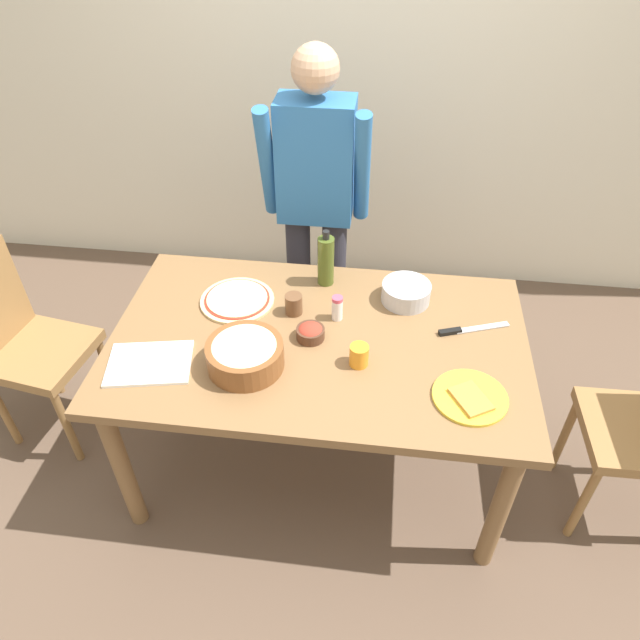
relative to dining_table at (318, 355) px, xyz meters
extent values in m
plane|color=brown|center=(0.00, 0.00, -0.67)|extent=(8.00, 8.00, 0.00)
cube|color=silver|center=(0.00, 1.60, 0.63)|extent=(5.60, 0.10, 2.60)
cube|color=brown|center=(0.00, 0.00, 0.07)|extent=(1.60, 0.96, 0.04)
cylinder|color=brown|center=(-0.72, -0.40, -0.31)|extent=(0.07, 0.07, 0.72)
cylinder|color=brown|center=(0.72, -0.40, -0.31)|extent=(0.07, 0.07, 0.72)
cylinder|color=brown|center=(-0.72, 0.40, -0.31)|extent=(0.07, 0.07, 0.72)
cylinder|color=brown|center=(0.72, 0.40, -0.31)|extent=(0.07, 0.07, 0.72)
cylinder|color=#2D2D38|center=(-0.20, 0.76, -0.24)|extent=(0.12, 0.12, 0.85)
cylinder|color=#2D2D38|center=(-0.02, 0.76, -0.24)|extent=(0.12, 0.12, 0.85)
cube|color=#2D6BAD|center=(-0.11, 0.76, 0.46)|extent=(0.34, 0.20, 0.55)
cylinder|color=#2D6BAD|center=(-0.32, 0.71, 0.46)|extent=(0.07, 0.21, 0.55)
cylinder|color=#2D6BAD|center=(0.10, 0.71, 0.46)|extent=(0.07, 0.21, 0.55)
sphere|color=tan|center=(-0.11, 0.76, 0.85)|extent=(0.20, 0.20, 0.20)
cube|color=olive|center=(-1.25, 0.06, -0.19)|extent=(0.46, 0.46, 0.05)
cylinder|color=olive|center=(-1.11, -0.14, -0.44)|extent=(0.04, 0.04, 0.45)
cylinder|color=olive|center=(-1.06, 0.20, -0.44)|extent=(0.04, 0.04, 0.45)
cylinder|color=olive|center=(-1.44, -0.08, -0.44)|extent=(0.04, 0.04, 0.45)
cylinder|color=olive|center=(-1.39, 0.25, -0.44)|extent=(0.04, 0.04, 0.45)
cube|color=olive|center=(1.25, -0.07, -0.19)|extent=(0.41, 0.41, 0.05)
cylinder|color=olive|center=(1.08, 0.10, -0.44)|extent=(0.04, 0.04, 0.45)
cylinder|color=olive|center=(1.08, -0.24, -0.44)|extent=(0.04, 0.04, 0.45)
cylinder|color=beige|center=(-0.36, 0.18, 0.10)|extent=(0.30, 0.30, 0.01)
cylinder|color=#B22D1E|center=(-0.36, 0.18, 0.10)|extent=(0.27, 0.27, 0.00)
cylinder|color=beige|center=(-0.36, 0.18, 0.11)|extent=(0.25, 0.25, 0.00)
cylinder|color=gold|center=(0.56, -0.24, 0.10)|extent=(0.26, 0.26, 0.01)
cube|color=#CC8438|center=(0.56, -0.26, 0.11)|extent=(0.16, 0.17, 0.01)
cylinder|color=brown|center=(-0.24, -0.18, 0.14)|extent=(0.28, 0.28, 0.10)
ellipsoid|color=beige|center=(-0.24, -0.18, 0.18)|extent=(0.25, 0.25, 0.05)
cylinder|color=#B7B7BC|center=(0.33, 0.28, 0.13)|extent=(0.20, 0.20, 0.08)
cylinder|color=#4C2D1E|center=(-0.03, 0.00, 0.11)|extent=(0.11, 0.11, 0.04)
ellipsoid|color=#9E3323|center=(-0.03, 0.00, 0.13)|extent=(0.10, 0.10, 0.05)
cylinder|color=#47561E|center=(-0.01, 0.36, 0.20)|extent=(0.07, 0.07, 0.22)
cylinder|color=black|center=(-0.01, 0.36, 0.33)|extent=(0.03, 0.03, 0.04)
cylinder|color=orange|center=(0.16, -0.12, 0.13)|extent=(0.07, 0.07, 0.08)
cylinder|color=brown|center=(-0.12, 0.14, 0.13)|extent=(0.07, 0.07, 0.08)
cylinder|color=white|center=(0.06, 0.13, 0.14)|extent=(0.04, 0.04, 0.09)
cylinder|color=#D84C66|center=(0.06, 0.13, 0.19)|extent=(0.04, 0.04, 0.02)
cube|color=white|center=(-0.59, -0.22, 0.10)|extent=(0.34, 0.27, 0.01)
cube|color=silver|center=(0.63, 0.14, 0.09)|extent=(0.22, 0.10, 0.01)
cube|color=black|center=(0.50, 0.09, 0.10)|extent=(0.09, 0.05, 0.02)
camera|label=1|loc=(0.21, -1.65, 1.61)|focal=32.85mm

